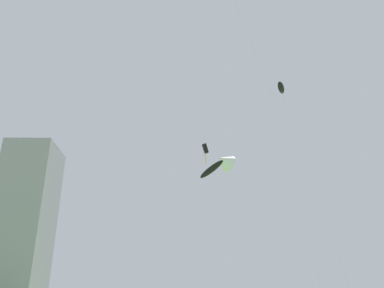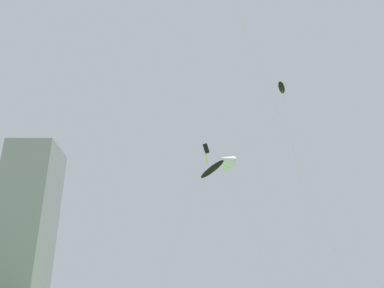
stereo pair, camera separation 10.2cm
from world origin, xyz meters
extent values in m
cylinder|color=silver|center=(9.03, 25.59, 9.98)|extent=(4.01, 8.20, 19.97)
cone|color=white|center=(7.03, 29.68, 19.97)|extent=(3.28, 3.28, 2.80)
cylinder|color=silver|center=(8.81, 20.54, 8.51)|extent=(8.36, 8.51, 17.03)
ellipsoid|color=black|center=(4.64, 24.79, 17.03)|extent=(2.73, 4.31, 1.45)
cylinder|color=silver|center=(14.05, 22.41, 13.60)|extent=(1.87, 1.40, 27.19)
ellipsoid|color=black|center=(13.12, 23.11, 27.19)|extent=(2.07, 3.65, 1.21)
cylinder|color=silver|center=(1.52, 31.73, 11.98)|extent=(7.54, 7.17, 23.96)
cube|color=black|center=(5.28, 35.31, 23.96)|extent=(0.94, 0.71, 1.52)
cylinder|color=yellow|center=(5.28, 35.31, 22.66)|extent=(0.24, 0.19, 2.00)
cylinder|color=silver|center=(4.45, -2.54, 8.43)|extent=(7.87, 6.22, 16.87)
cube|color=#939399|center=(-48.55, 130.57, 30.82)|extent=(18.74, 20.70, 61.65)
camera|label=1|loc=(-1.34, -18.37, 1.53)|focal=38.03mm
camera|label=2|loc=(-1.23, -18.38, 1.53)|focal=38.03mm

